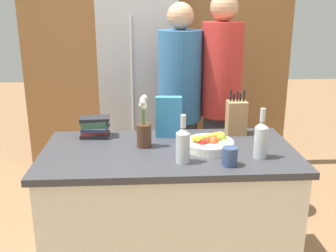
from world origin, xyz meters
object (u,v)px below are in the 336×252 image
Objects in this scene: person_at_sink at (180,102)px; fruit_bowl at (210,143)px; refrigerator at (139,85)px; person_in_blue at (221,96)px; book_stack at (95,127)px; coffee_mug at (229,156)px; knife_block at (236,117)px; flower_vase at (144,130)px; cereal_box at (169,117)px; bottle_vinegar at (261,139)px; bottle_oil at (183,144)px.

fruit_bowl is at bearing -67.52° from person_at_sink.
person_in_blue is at bearing -45.80° from refrigerator.
refrigerator is at bearing 76.89° from book_stack.
fruit_bowl is at bearing -90.71° from person_in_blue.
person_at_sink is (-0.12, 0.81, 0.06)m from fruit_bowl.
person_at_sink is (0.33, -0.68, -0.01)m from refrigerator.
person_at_sink is (-0.18, 1.06, 0.05)m from coffee_mug.
knife_block is at bearing -74.72° from person_in_blue.
cereal_box is at bearing 47.41° from flower_vase.
bottle_vinegar is at bearing -29.78° from fruit_bowl.
bottle_vinegar is 1.04m from person_at_sink.
cereal_box is 1.38× the size of book_stack.
book_stack reaches higher than fruit_bowl.
knife_block is 0.66m from flower_vase.
person_in_blue is at bearing 93.15° from bottle_vinegar.
coffee_mug is at bearing -73.55° from refrigerator.
refrigerator is 6.81× the size of bottle_vinegar.
bottle_oil is (-0.19, -0.20, 0.07)m from fruit_bowl.
refrigerator reaches higher than fruit_bowl.
fruit_bowl is at bearing -127.68° from knife_block.
book_stack is 0.11× the size of person_in_blue.
book_stack is at bearing 146.91° from flower_vase.
bottle_oil reaches higher than coffee_mug.
bottle_vinegar is (0.20, 0.10, 0.06)m from coffee_mug.
bottle_vinegar is (0.04, -0.44, -0.00)m from knife_block.
flower_vase is at bearing 161.54° from bottle_vinegar.
person_at_sink is (0.29, 0.74, -0.01)m from flower_vase.
refrigerator reaches higher than bottle_vinegar.
coffee_mug is at bearing -12.32° from bottle_oil.
book_stack is (-0.33, 0.21, -0.04)m from flower_vase.
flower_vase is (0.05, -1.42, -0.00)m from refrigerator.
refrigerator is 15.81× the size of coffee_mug.
coffee_mug is 0.23m from bottle_vinegar.
bottle_oil is (-0.41, -0.49, -0.01)m from knife_block.
knife_block is 0.62m from person_at_sink.
fruit_bowl is 0.84m from person_in_blue.
coffee_mug is 0.07× the size of person_in_blue.
person_at_sink is at bearing 98.13° from fruit_bowl.
bottle_vinegar is at bearing -84.62° from knife_block.
bottle_vinegar is 0.17× the size of person_at_sink.
bottle_oil is (0.26, -1.69, -0.00)m from refrigerator.
person_at_sink reaches higher than fruit_bowl.
fruit_bowl is at bearing -21.30° from book_stack.
person_at_sink is at bearing 68.93° from flower_vase.
cereal_box is 2.17× the size of coffee_mug.
flower_vase is 0.19× the size of person_at_sink.
cereal_box is at bearing -114.71° from person_in_blue.
cereal_box is at bearing 133.62° from fruit_bowl.
knife_block is 1.54× the size of book_stack.
person_in_blue is at bearing 29.15° from book_stack.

